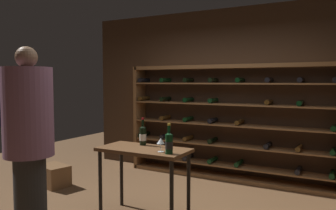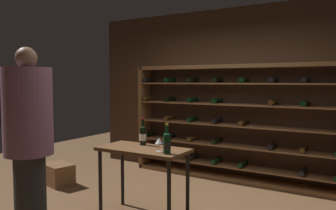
# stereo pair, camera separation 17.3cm
# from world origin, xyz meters

# --- Properties ---
(back_wall) EXTENTS (5.25, 0.10, 2.79)m
(back_wall) POSITION_xyz_m (0.00, 2.00, 1.39)
(back_wall) COLOR #3D2B1E
(back_wall) RESTS_ON ground
(wine_rack) EXTENTS (3.40, 0.32, 1.86)m
(wine_rack) POSITION_xyz_m (0.02, 1.79, 0.92)
(wine_rack) COLOR brown
(wine_rack) RESTS_ON ground
(tasting_table) EXTENTS (1.05, 0.51, 0.82)m
(tasting_table) POSITION_xyz_m (-0.28, -0.18, 0.71)
(tasting_table) COLOR brown
(tasting_table) RESTS_ON ground
(person_bystander_dark_jacket) EXTENTS (0.49, 0.49, 1.94)m
(person_bystander_dark_jacket) POSITION_xyz_m (-1.07, -1.10, 1.07)
(person_bystander_dark_jacket) COLOR #262626
(person_bystander_dark_jacket) RESTS_ON ground
(wine_crate) EXTENTS (0.55, 0.44, 0.32)m
(wine_crate) POSITION_xyz_m (-2.15, 0.19, 0.16)
(wine_crate) COLOR brown
(wine_crate) RESTS_ON ground
(wine_bottle_red_label) EXTENTS (0.08, 0.08, 0.33)m
(wine_bottle_red_label) POSITION_xyz_m (-0.39, -0.02, 0.94)
(wine_bottle_red_label) COLOR black
(wine_bottle_red_label) RESTS_ON tasting_table
(wine_bottle_amber_reserve) EXTENTS (0.08, 0.08, 0.33)m
(wine_bottle_amber_reserve) POSITION_xyz_m (0.12, -0.30, 0.94)
(wine_bottle_amber_reserve) COLOR black
(wine_bottle_amber_reserve) RESTS_ON tasting_table
(wine_glass_stemmed_center) EXTENTS (0.09, 0.09, 0.15)m
(wine_glass_stemmed_center) POSITION_xyz_m (-0.01, -0.26, 0.94)
(wine_glass_stemmed_center) COLOR silver
(wine_glass_stemmed_center) RESTS_ON tasting_table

